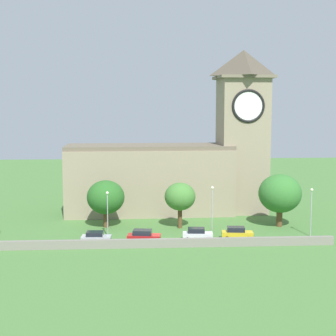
{
  "coord_description": "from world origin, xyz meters",
  "views": [
    {
      "loc": [
        -3.39,
        -72.81,
        19.54
      ],
      "look_at": [
        1.51,
        8.19,
        9.64
      ],
      "focal_mm": 55.81,
      "sensor_mm": 36.0,
      "label": 1
    }
  ],
  "objects": [
    {
      "name": "streetlamp_west_mid",
      "position": [
        -7.72,
        2.83,
        4.62
      ],
      "size": [
        0.44,
        0.44,
        6.9
      ],
      "color": "#9EA0A5",
      "rests_on": "ground"
    },
    {
      "name": "tree_churchyard",
      "position": [
        3.42,
        8.18,
        5.03
      ],
      "size": [
        4.9,
        4.9,
        7.28
      ],
      "color": "brown",
      "rests_on": "ground"
    },
    {
      "name": "car_yellow",
      "position": [
        11.08,
        0.44,
        0.96
      ],
      "size": [
        4.66,
        2.47,
        1.9
      ],
      "color": "gold",
      "rests_on": "ground"
    },
    {
      "name": "ground_plane",
      "position": [
        0.0,
        15.0,
        0.0
      ],
      "size": [
        200.0,
        200.0,
        0.0
      ],
      "primitive_type": "plane",
      "color": "#477538"
    },
    {
      "name": "quay_barrier",
      "position": [
        0.0,
        -2.98,
        0.6
      ],
      "size": [
        48.07,
        0.7,
        1.2
      ],
      "primitive_type": "cube",
      "color": "gray",
      "rests_on": "ground"
    },
    {
      "name": "church",
      "position": [
        4.95,
        20.49,
        9.29
      ],
      "size": [
        36.8,
        10.99,
        29.17
      ],
      "color": "gray",
      "rests_on": "ground"
    },
    {
      "name": "streetlamp_east_mid",
      "position": [
        22.39,
        1.72,
        4.81
      ],
      "size": [
        0.44,
        0.44,
        7.24
      ],
      "color": "#9EA0A5",
      "rests_on": "ground"
    },
    {
      "name": "car_silver",
      "position": [
        -9.22,
        -0.31,
        0.86
      ],
      "size": [
        4.26,
        2.42,
        1.7
      ],
      "color": "silver",
      "rests_on": "ground"
    },
    {
      "name": "streetlamp_central",
      "position": [
        7.64,
        1.98,
        5.04
      ],
      "size": [
        0.44,
        0.44,
        7.65
      ],
      "color": "#9EA0A5",
      "rests_on": "ground"
    },
    {
      "name": "car_red",
      "position": [
        -2.48,
        -0.62,
        0.97
      ],
      "size": [
        4.88,
        2.79,
        1.92
      ],
      "color": "red",
      "rests_on": "ground"
    },
    {
      "name": "tree_by_tower",
      "position": [
        19.49,
        8.3,
        5.36
      ],
      "size": [
        6.86,
        6.86,
        8.48
      ],
      "color": "brown",
      "rests_on": "ground"
    },
    {
      "name": "tree_riverside_west",
      "position": [
        -8.35,
        9.47,
        4.84
      ],
      "size": [
        5.99,
        5.99,
        7.57
      ],
      "color": "brown",
      "rests_on": "ground"
    },
    {
      "name": "car_white",
      "position": [
        5.27,
        0.28,
        0.94
      ],
      "size": [
        4.43,
        2.37,
        1.87
      ],
      "color": "silver",
      "rests_on": "ground"
    }
  ]
}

